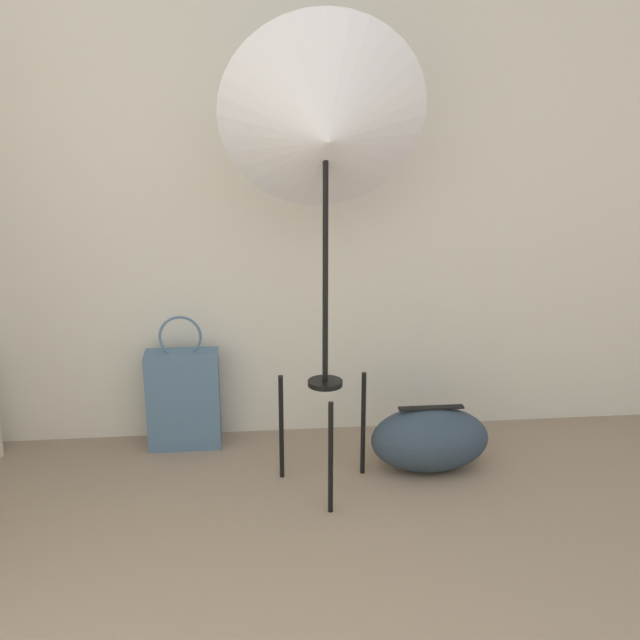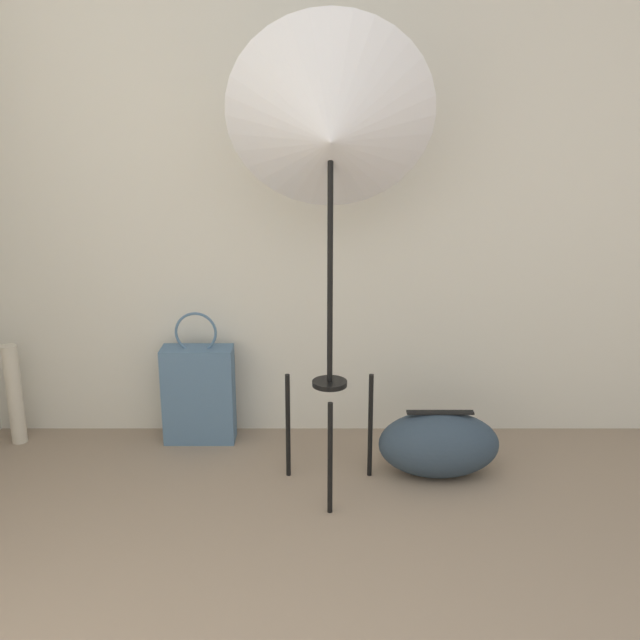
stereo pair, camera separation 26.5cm
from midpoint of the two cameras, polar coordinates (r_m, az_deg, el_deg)
wall_back at (r=3.39m, az=-3.81°, el=12.22°), size 8.00×0.05×2.60m
photo_umbrella at (r=2.79m, az=-2.37°, el=14.21°), size 0.79×0.53×1.86m
tote_bag at (r=3.52m, az=-12.50°, el=-5.89°), size 0.33×0.14×0.63m
duffel_bag at (r=3.27m, az=6.06°, el=-9.06°), size 0.51×0.29×0.29m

